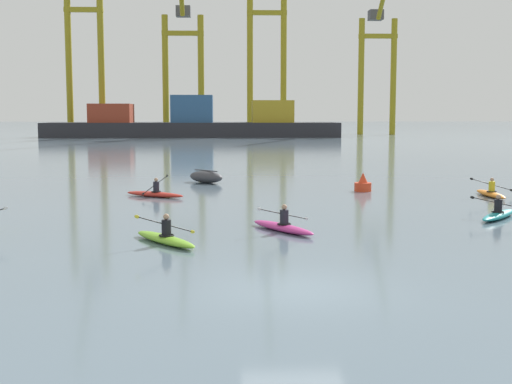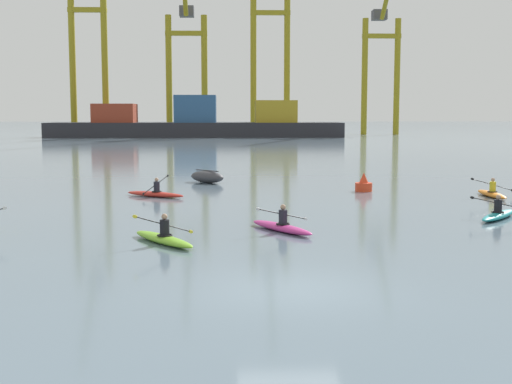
# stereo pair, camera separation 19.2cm
# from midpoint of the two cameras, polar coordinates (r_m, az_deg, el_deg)

# --- Properties ---
(ground_plane) EXTENTS (800.00, 800.00, 0.00)m
(ground_plane) POSITION_cam_midpoint_polar(r_m,az_deg,el_deg) (16.05, 3.31, -8.08)
(ground_plane) COLOR slate
(container_barge) EXTENTS (53.12, 9.38, 7.54)m
(container_barge) POSITION_cam_midpoint_polar(r_m,az_deg,el_deg) (125.09, -4.92, 5.70)
(container_barge) COLOR #28282D
(container_barge) RESTS_ON ground
(gantry_crane_west) EXTENTS (7.25, 18.59, 41.27)m
(gantry_crane_west) POSITION_cam_midpoint_polar(r_m,az_deg,el_deg) (134.54, -13.90, 12.73)
(gantry_crane_west) COLOR olive
(gantry_crane_west) RESTS_ON ground
(gantry_crane_west_mid) EXTENTS (8.10, 16.36, 35.26)m
(gantry_crane_west_mid) POSITION_cam_midpoint_polar(r_m,az_deg,el_deg) (135.01, -5.81, 11.68)
(gantry_crane_west_mid) COLOR olive
(gantry_crane_west_mid) RESTS_ON ground
(gantry_crane_east_mid) EXTENTS (7.92, 18.50, 41.42)m
(gantry_crane_east_mid) POSITION_cam_midpoint_polar(r_m,az_deg,el_deg) (137.95, 1.26, 12.86)
(gantry_crane_east_mid) COLOR olive
(gantry_crane_east_mid) RESTS_ON ground
(gantry_crane_east) EXTENTS (7.84, 16.81, 34.35)m
(gantry_crane_east) POSITION_cam_midpoint_polar(r_m,az_deg,el_deg) (142.41, 10.51, 11.32)
(gantry_crane_east) COLOR olive
(gantry_crane_east) RESTS_ON ground
(capsized_dinghy) EXTENTS (2.59, 2.64, 0.76)m
(capsized_dinghy) POSITION_cam_midpoint_polar(r_m,az_deg,el_deg) (40.67, -3.98, 1.27)
(capsized_dinghy) COLOR #38383D
(capsized_dinghy) RESTS_ON ground
(channel_buoy) EXTENTS (0.90, 0.90, 1.00)m
(channel_buoy) POSITION_cam_midpoint_polar(r_m,az_deg,el_deg) (36.51, 9.15, 0.62)
(channel_buoy) COLOR red
(channel_buoy) RESTS_ON ground
(kayak_magenta) EXTENTS (2.29, 3.21, 0.95)m
(kayak_magenta) POSITION_cam_midpoint_polar(r_m,az_deg,el_deg) (23.72, 2.37, -2.89)
(kayak_magenta) COLOR #C13384
(kayak_magenta) RESTS_ON ground
(kayak_lime) EXTENTS (2.45, 3.12, 1.03)m
(kayak_lime) POSITION_cam_midpoint_polar(r_m,az_deg,el_deg) (21.69, -7.51, -3.83)
(kayak_lime) COLOR #7ABC2D
(kayak_lime) RESTS_ON ground
(kayak_red) EXTENTS (3.22, 2.28, 1.05)m
(kayak_red) POSITION_cam_midpoint_polar(r_m,az_deg,el_deg) (33.95, -8.26, -0.12)
(kayak_red) COLOR red
(kayak_red) RESTS_ON ground
(kayak_teal) EXTENTS (2.61, 3.02, 0.95)m
(kayak_teal) POSITION_cam_midpoint_polar(r_m,az_deg,el_deg) (28.21, 19.80, -1.77)
(kayak_teal) COLOR teal
(kayak_teal) RESTS_ON ground
(kayak_orange) EXTENTS (2.22, 3.40, 0.97)m
(kayak_orange) POSITION_cam_midpoint_polar(r_m,az_deg,el_deg) (35.59, 19.27, -0.11)
(kayak_orange) COLOR orange
(kayak_orange) RESTS_ON ground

